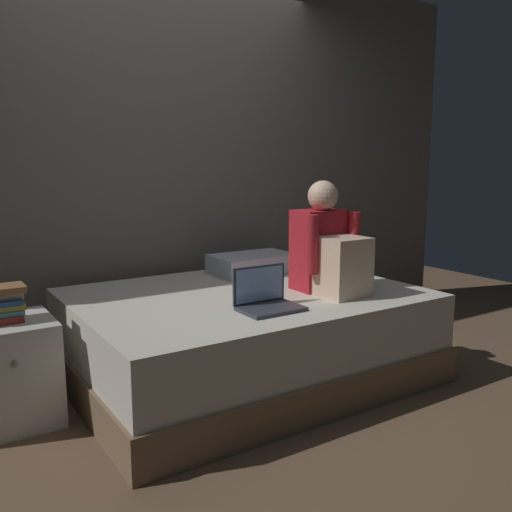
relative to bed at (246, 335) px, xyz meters
name	(u,v)px	position (x,y,z in m)	size (l,w,h in m)	color
ground_plane	(244,402)	(-0.20, -0.30, -0.26)	(8.00, 8.00, 0.00)	brown
wall_back	(151,153)	(-0.20, 0.90, 1.09)	(5.60, 0.10, 2.70)	slate
bed	(246,335)	(0.00, 0.00, 0.00)	(2.00, 1.50, 0.53)	#7A6047
nightstand	(9,372)	(-1.30, 0.13, 0.00)	(0.44, 0.46, 0.52)	beige
person_sitting	(328,250)	(0.42, -0.25, 0.52)	(0.39, 0.44, 0.66)	#B21E28
laptop	(266,299)	(-0.11, -0.38, 0.32)	(0.32, 0.23, 0.22)	#333842
pillow	(253,264)	(0.34, 0.45, 0.33)	(0.56, 0.36, 0.13)	silver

